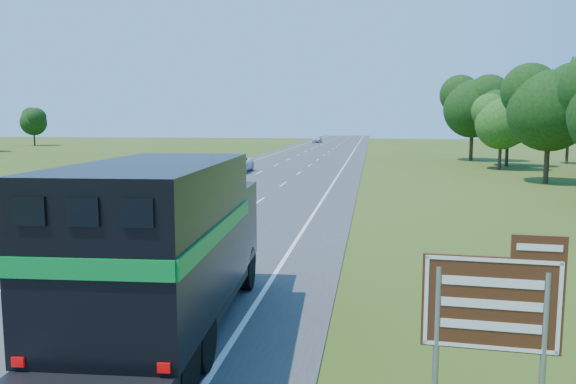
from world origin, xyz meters
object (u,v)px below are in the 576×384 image
horse_truck (166,243)px  far_car (317,139)px  exit_sign (493,312)px  white_suv (236,164)px

horse_truck → far_car: 110.54m
horse_truck → exit_sign: size_ratio=2.78×
white_suv → exit_sign: size_ratio=1.72×
white_suv → far_car: size_ratio=1.29×
far_car → horse_truck: bearing=-82.0°
white_suv → far_car: bearing=87.2°
horse_truck → exit_sign: bearing=-33.1°
horse_truck → exit_sign: (6.15, -3.51, -0.03)m
far_car → white_suv: bearing=-86.4°
horse_truck → white_suv: size_ratio=1.62×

